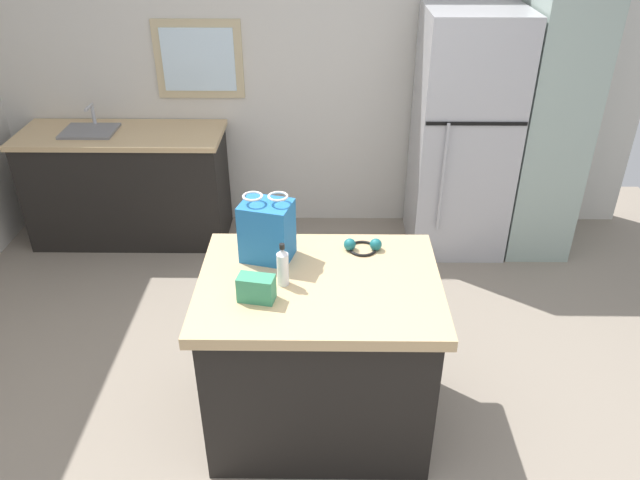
{
  "coord_description": "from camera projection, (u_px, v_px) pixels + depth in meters",
  "views": [
    {
      "loc": [
        0.07,
        -2.35,
        2.62
      ],
      "look_at": [
        0.04,
        0.41,
        0.98
      ],
      "focal_mm": 34.55,
      "sensor_mm": 36.0,
      "label": 1
    }
  ],
  "objects": [
    {
      "name": "bottle",
      "position": [
        283.0,
        266.0,
        2.9
      ],
      "size": [
        0.06,
        0.06,
        0.22
      ],
      "color": "white",
      "rests_on": "kitchen_island"
    },
    {
      "name": "ear_defenders",
      "position": [
        363.0,
        246.0,
        3.21
      ],
      "size": [
        0.2,
        0.15,
        0.06
      ],
      "color": "black",
      "rests_on": "kitchen_island"
    },
    {
      "name": "ground",
      "position": [
        312.0,
        433.0,
        3.36
      ],
      "size": [
        6.24,
        6.24,
        0.0
      ],
      "primitive_type": "plane",
      "color": "gray"
    },
    {
      "name": "tall_cabinet",
      "position": [
        548.0,
        123.0,
        4.6
      ],
      "size": [
        0.49,
        0.66,
        2.05
      ],
      "color": "#9EB2A8",
      "rests_on": "ground"
    },
    {
      "name": "shopping_bag",
      "position": [
        267.0,
        230.0,
        3.08
      ],
      "size": [
        0.29,
        0.25,
        0.35
      ],
      "color": "#236BAD",
      "rests_on": "kitchen_island"
    },
    {
      "name": "refrigerator",
      "position": [
        463.0,
        136.0,
        4.66
      ],
      "size": [
        0.72,
        0.74,
        1.85
      ],
      "color": "#B7B7BC",
      "rests_on": "ground"
    },
    {
      "name": "sink_counter",
      "position": [
        128.0,
        185.0,
        4.97
      ],
      "size": [
        1.58,
        0.62,
        1.1
      ],
      "color": "black",
      "rests_on": "ground"
    },
    {
      "name": "back_wall",
      "position": [
        316.0,
        69.0,
        4.84
      ],
      "size": [
        5.2,
        0.13,
        2.62
      ],
      "color": "silver",
      "rests_on": "ground"
    },
    {
      "name": "small_box",
      "position": [
        256.0,
        288.0,
        2.81
      ],
      "size": [
        0.18,
        0.12,
        0.12
      ],
      "primitive_type": "cube",
      "rotation": [
        0.0,
        0.0,
        -0.18
      ],
      "color": "#388E66",
      "rests_on": "kitchen_island"
    },
    {
      "name": "kitchen_island",
      "position": [
        319.0,
        354.0,
        3.21
      ],
      "size": [
        1.18,
        0.89,
        0.93
      ],
      "color": "black",
      "rests_on": "ground"
    }
  ]
}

